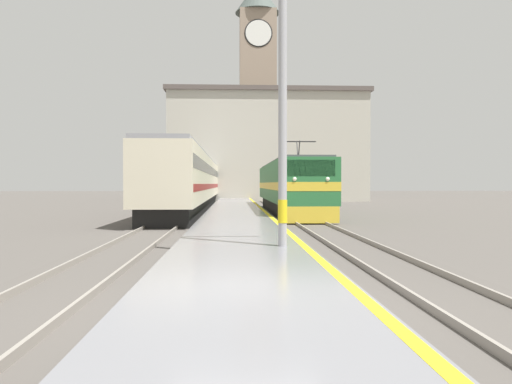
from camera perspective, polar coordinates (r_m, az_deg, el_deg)
The scene contains 9 objects.
ground_plane at distance 37.77m, azimuth -2.31°, elevation -2.07°, with size 200.00×200.00×0.00m, color #514C47.
platform at distance 32.77m, azimuth -2.26°, elevation -2.20°, with size 3.55×140.00×0.39m.
rail_track_near at distance 32.99m, azimuth 3.89°, elevation -2.46°, with size 2.83×140.00×0.16m.
rail_track_far at distance 32.93m, azimuth -8.14°, elevation -2.47°, with size 2.83×140.00×0.16m.
locomotive_train at distance 33.46m, azimuth 3.79°, elevation 0.59°, with size 2.92×19.24×4.44m.
passenger_train at distance 39.70m, azimuth -7.20°, elevation 1.25°, with size 2.92×36.89×4.11m.
catenary_mast at distance 13.20m, azimuth 3.59°, elevation 13.75°, with size 2.77×0.24×8.92m.
clock_tower at distance 69.95m, azimuth 0.18°, elevation 12.37°, with size 6.09×6.09×29.70m.
station_building at distance 58.19m, azimuth 1.30°, elevation 5.31°, with size 23.12×6.94×12.78m.
Camera 1 is at (-0.21, -7.72, 1.99)m, focal length 35.00 mm.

